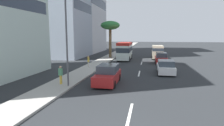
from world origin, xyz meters
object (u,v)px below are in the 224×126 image
van_lead (157,51)px  pedestrian_near_lamp (61,74)px  car_second (166,67)px  street_lamp (68,32)px  minibus_fourth (125,50)px  car_fifth (108,75)px  car_third (161,58)px  pedestrian_mid_block (88,61)px  palm_tree (110,26)px

van_lead → pedestrian_near_lamp: (-21.32, 9.18, -0.41)m
car_second → street_lamp: street_lamp is taller
car_second → minibus_fourth: minibus_fourth is taller
car_fifth → minibus_fourth: bearing=-178.2°
minibus_fourth → street_lamp: bearing=-7.0°
car_third → minibus_fourth: size_ratio=0.62×
car_third → pedestrian_near_lamp: 17.86m
car_fifth → pedestrian_mid_block: 8.08m
street_lamp → car_fifth: bearing=-56.4°
minibus_fourth → car_fifth: size_ratio=1.52×
van_lead → palm_tree: size_ratio=0.71×
palm_tree → car_fifth: bearing=-169.2°
palm_tree → street_lamp: 21.03m
car_second → pedestrian_mid_block: bearing=82.3°
car_second → car_fifth: 7.92m
van_lead → car_fifth: size_ratio=1.11×
minibus_fourth → pedestrian_mid_block: 10.78m
pedestrian_mid_block → palm_tree: size_ratio=0.23×
street_lamp → palm_tree: bearing=2.1°
car_third → pedestrian_near_lamp: (-15.16, 9.44, 0.21)m
minibus_fourth → pedestrian_mid_block: size_ratio=4.26×
pedestrian_near_lamp → palm_tree: (20.57, -0.21, 5.05)m
car_second → street_lamp: (-7.55, 8.46, 3.85)m
minibus_fourth → pedestrian_near_lamp: size_ratio=4.25×
pedestrian_near_lamp → street_lamp: street_lamp is taller
car_third → pedestrian_mid_block: size_ratio=2.63×
minibus_fourth → car_second: bearing=28.1°
pedestrian_near_lamp → car_fifth: bearing=-151.3°
car_second → car_third: 8.01m
car_second → pedestrian_near_lamp: 11.83m
car_second → pedestrian_mid_block: (1.31, 9.69, 0.28)m
van_lead → palm_tree: 10.13m
van_lead → car_fifth: 20.52m
pedestrian_mid_block → car_second: bearing=-121.2°
car_fifth → pedestrian_mid_block: bearing=-149.3°
van_lead → pedestrian_mid_block: van_lead is taller
palm_tree → car_second: bearing=-145.5°
car_third → street_lamp: 18.12m
car_second → car_fifth: car_fifth is taller
car_second → pedestrian_near_lamp: size_ratio=2.66×
car_third → pedestrian_mid_block: 11.80m
car_second → pedestrian_near_lamp: bearing=127.2°
car_fifth → palm_tree: palm_tree is taller
car_third → minibus_fourth: 7.10m
palm_tree → street_lamp: (-20.97, -0.75, -1.48)m
palm_tree → street_lamp: bearing=-177.9°
car_third → minibus_fourth: minibus_fourth is taller
car_third → street_lamp: size_ratio=0.57×
car_second → minibus_fourth: bearing=28.1°
minibus_fourth → palm_tree: palm_tree is taller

